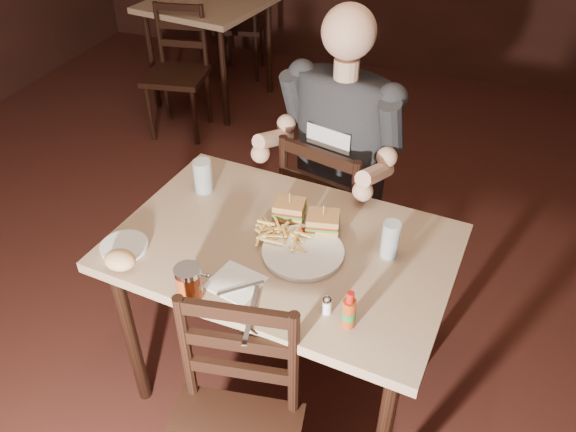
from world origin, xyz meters
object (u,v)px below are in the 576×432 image
(glass_left, at_px, (203,176))
(syrup_dispenser, at_px, (189,282))
(main_table, at_px, (283,262))
(hot_sauce, at_px, (349,309))
(bg_chair_near, at_px, (176,75))
(bg_table, at_px, (208,13))
(chair_far, at_px, (338,217))
(bg_chair_far, at_px, (240,25))
(glass_right, at_px, (390,240))
(diner, at_px, (338,127))
(dinner_plate, at_px, (303,253))
(side_plate, at_px, (124,247))

(glass_left, xyz_separation_m, syrup_dispenser, (0.21, -0.51, -0.01))
(main_table, bearing_deg, hot_sauce, -42.95)
(bg_chair_near, bearing_deg, bg_table, 80.87)
(glass_left, bearing_deg, chair_far, 43.86)
(bg_chair_far, height_order, glass_right, glass_right)
(bg_chair_near, relative_size, syrup_dispenser, 8.03)
(hot_sauce, bearing_deg, bg_chair_far, 118.54)
(chair_far, bearing_deg, glass_right, 134.03)
(glass_right, bearing_deg, bg_chair_near, 135.60)
(diner, height_order, glass_left, diner)
(glass_right, bearing_deg, bg_chair_far, 122.03)
(dinner_plate, relative_size, glass_left, 2.04)
(diner, distance_m, dinner_plate, 0.62)
(main_table, height_order, side_plate, side_plate)
(bg_chair_near, distance_m, side_plate, 2.23)
(bg_chair_far, distance_m, hot_sauce, 3.64)
(bg_table, xyz_separation_m, syrup_dispenser, (1.24, -2.67, 0.14))
(dinner_plate, relative_size, syrup_dispenser, 2.48)
(bg_chair_far, relative_size, glass_left, 6.43)
(main_table, xyz_separation_m, diner, (0.03, 0.56, 0.25))
(bg_chair_near, height_order, glass_left, glass_left)
(syrup_dispenser, bearing_deg, side_plate, 164.90)
(chair_far, height_order, side_plate, chair_far)
(bg_table, relative_size, chair_far, 1.01)
(bg_chair_far, bearing_deg, syrup_dispenser, 98.49)
(chair_far, bearing_deg, bg_table, -34.91)
(chair_far, bearing_deg, diner, 90.00)
(bg_table, bearing_deg, dinner_plate, -57.62)
(bg_chair_near, xyz_separation_m, dinner_plate, (1.51, -1.83, 0.35))
(bg_table, distance_m, hot_sauce, 3.15)
(glass_right, bearing_deg, side_plate, -162.83)
(diner, bearing_deg, bg_chair_near, 154.60)
(main_table, relative_size, side_plate, 7.76)
(side_plate, bearing_deg, glass_right, 17.17)
(bg_table, distance_m, chair_far, 2.29)
(bg_table, relative_size, syrup_dispenser, 8.55)
(bg_table, height_order, bg_chair_far, bg_chair_far)
(syrup_dispenser, bearing_deg, dinner_plate, 52.80)
(glass_left, bearing_deg, diner, 41.29)
(diner, bearing_deg, bg_table, 144.11)
(bg_chair_near, height_order, side_plate, bg_chair_near)
(bg_table, height_order, diner, diner)
(bg_table, relative_size, bg_chair_far, 1.09)
(bg_chair_near, distance_m, syrup_dispenser, 2.49)
(bg_table, xyz_separation_m, side_plate, (0.93, -2.55, 0.10))
(main_table, xyz_separation_m, bg_table, (-1.43, 2.35, -0.00))
(syrup_dispenser, bearing_deg, main_table, 65.87)
(main_table, distance_m, bg_table, 2.75)
(glass_right, xyz_separation_m, side_plate, (-0.84, -0.26, -0.06))
(dinner_plate, bearing_deg, hot_sauce, -48.35)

